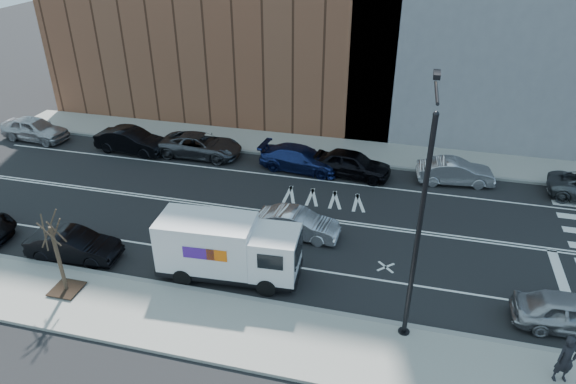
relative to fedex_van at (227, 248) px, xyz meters
The scene contains 19 objects.
ground 5.84m from the fedex_van, 82.58° to the left, with size 120.00×120.00×0.00m, color black.
sidewalk_near 3.57m from the fedex_van, 77.17° to the right, with size 44.00×3.60×0.15m, color gray.
sidewalk_far 14.49m from the fedex_van, 87.10° to the left, with size 44.00×3.60×0.15m, color gray.
curb_near 2.11m from the fedex_van, 62.51° to the right, with size 44.00×0.25×0.17m, color gray.
curb_far 12.70m from the fedex_van, 86.69° to the left, with size 44.00×0.25×0.17m, color gray.
road_markings 5.84m from the fedex_van, 82.58° to the left, with size 40.00×8.60×0.01m, color white, non-canonical shape.
streetlight 8.62m from the fedex_van, ahead, with size 0.44×4.02×9.34m.
street_tree 6.87m from the fedex_van, 155.94° to the right, with size 1.20×1.20×3.75m.
fedex_van is the anchor object (origin of this frame).
far_parked_a 21.46m from the fedex_van, 148.78° to the left, with size 1.93×4.80×1.63m, color #A5A5AA.
far_parked_b 15.34m from the fedex_van, 134.59° to the left, with size 1.69×4.85×1.60m, color black.
far_parked_c 12.96m from the fedex_van, 117.87° to the left, with size 2.47×5.37×1.49m, color #424348.
far_parked_d 11.12m from the fedex_van, 86.23° to the left, with size 2.09×5.15×1.49m, color navy.
far_parked_e 11.70m from the fedex_van, 70.35° to the left, with size 1.89×4.70×1.60m, color black.
far_parked_f 15.28m from the fedex_van, 49.20° to the left, with size 1.54×4.42×1.46m, color #A9A9AE.
driving_sedan 4.53m from the fedex_van, 60.11° to the left, with size 1.45×4.14×1.37m, color silver.
near_parked_rear_a 7.46m from the fedex_van, behind, with size 1.50×4.29×1.41m, color black.
near_parked_front 13.94m from the fedex_van, ahead, with size 1.75×4.36×1.48m, color #AAA9AE.
pedestrian 13.34m from the fedex_van, 12.06° to the right, with size 0.69×0.45×1.89m, color black.
Camera 1 is at (6.24, -22.57, 14.39)m, focal length 32.00 mm.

